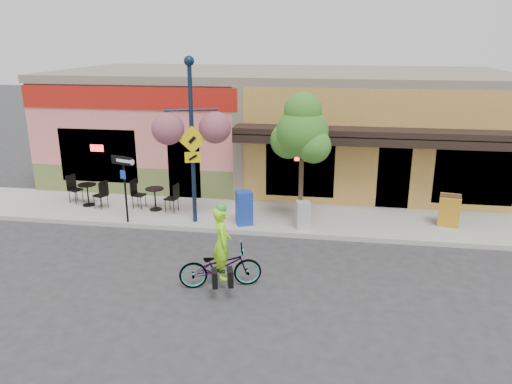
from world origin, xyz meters
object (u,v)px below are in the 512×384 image
building (279,125)px  lamp_post (192,142)px  newspaper_box_grey (303,215)px  street_tree (302,160)px  newspaper_box_blue (244,208)px  bicycle (220,266)px  one_way_sign (125,189)px  cyclist_rider (222,252)px

building → lamp_post: size_ratio=3.52×
newspaper_box_grey → street_tree: street_tree is taller
newspaper_box_blue → street_tree: bearing=-18.9°
bicycle → newspaper_box_grey: bicycle is taller
one_way_sign → street_tree: (5.48, 0.52, 1.02)m
one_way_sign → newspaper_box_grey: 5.63m
building → lamp_post: bearing=-106.9°
one_way_sign → newspaper_box_blue: size_ratio=2.01×
lamp_post → newspaper_box_blue: bearing=-18.1°
newspaper_box_blue → newspaper_box_grey: (1.85, -0.05, -0.10)m
newspaper_box_blue → newspaper_box_grey: size_ratio=1.24×
newspaper_box_grey → lamp_post: bearing=164.8°
bicycle → cyclist_rider: (0.05, 0.00, 0.37)m
building → lamp_post: (-1.96, -6.47, 0.48)m
bicycle → street_tree: bearing=-39.3°
cyclist_rider → newspaper_box_blue: 3.85m
newspaper_box_blue → newspaper_box_grey: bearing=-25.1°
building → cyclist_rider: (-0.19, -10.32, -1.36)m
building → street_tree: size_ratio=4.32×
building → bicycle: building is taller
building → newspaper_box_grey: 6.90m
newspaper_box_blue → bicycle: bearing=-111.8°
cyclist_rider → one_way_sign: (-3.89, 3.47, 0.34)m
building → newspaper_box_grey: (1.50, -6.53, -1.66)m
cyclist_rider → newspaper_box_grey: size_ratio=2.05×
lamp_post → newspaper_box_grey: bearing=-18.9°
bicycle → newspaper_box_grey: bearing=-41.7°
newspaper_box_grey → street_tree: 1.68m
newspaper_box_blue → street_tree: street_tree is taller
bicycle → street_tree: size_ratio=0.47×
lamp_post → newspaper_box_blue: 2.60m
lamp_post → one_way_sign: 2.63m
lamp_post → newspaper_box_blue: lamp_post is taller
cyclist_rider → lamp_post: (-1.77, 3.85, 1.84)m
bicycle → street_tree: 4.64m
newspaper_box_grey → newspaper_box_blue: bearing=164.0°
lamp_post → building: bearing=55.1°
building → one_way_sign: 8.04m
street_tree → lamp_post: bearing=-177.7°
one_way_sign → newspaper_box_blue: (3.73, 0.38, -0.54)m
bicycle → cyclist_rider: size_ratio=1.12×
newspaper_box_grey → street_tree: (-0.11, 0.19, 1.67)m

